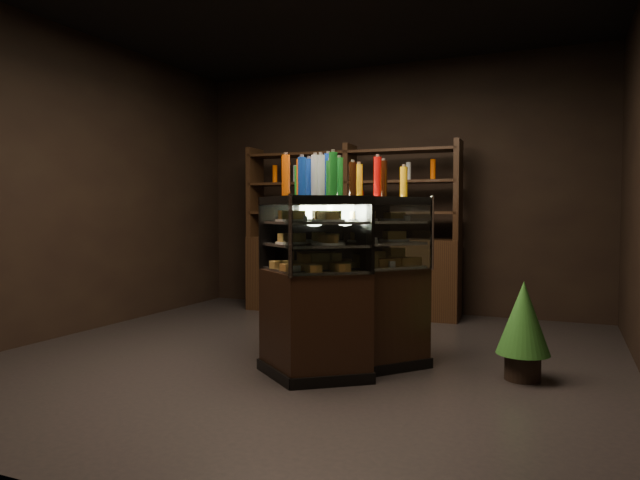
# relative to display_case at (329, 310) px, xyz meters

# --- Properties ---
(ground) EXTENTS (5.00, 5.00, 0.00)m
(ground) POSITION_rel_display_case_xyz_m (-0.29, 0.21, -0.45)
(ground) COLOR black
(ground) RESTS_ON ground
(room_shell) EXTENTS (5.02, 5.02, 3.01)m
(room_shell) POSITION_rel_display_case_xyz_m (-0.29, 0.21, 1.49)
(room_shell) COLOR black
(room_shell) RESTS_ON ground
(display_case) EXTENTS (1.50, 1.34, 1.33)m
(display_case) POSITION_rel_display_case_xyz_m (0.00, 0.00, 0.00)
(display_case) COLOR black
(display_case) RESTS_ON ground
(food_display) EXTENTS (1.11, 1.00, 0.41)m
(food_display) POSITION_rel_display_case_xyz_m (-0.00, -0.00, 0.56)
(food_display) COLOR #B99542
(food_display) RESTS_ON display_case
(bottles_top) EXTENTS (0.94, 0.86, 0.30)m
(bottles_top) POSITION_rel_display_case_xyz_m (0.00, 0.00, 1.01)
(bottles_top) COLOR #147223
(bottles_top) RESTS_ON display_case
(potted_conifer) EXTENTS (0.38, 0.38, 0.81)m
(potted_conifer) POSITION_rel_display_case_xyz_m (1.41, 0.23, 0.01)
(potted_conifer) COLOR black
(potted_conifer) RESTS_ON ground
(back_shelving) EXTENTS (2.58, 0.53, 2.00)m
(back_shelving) POSITION_rel_display_case_xyz_m (-0.67, 2.26, 0.15)
(back_shelving) COLOR black
(back_shelving) RESTS_ON ground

